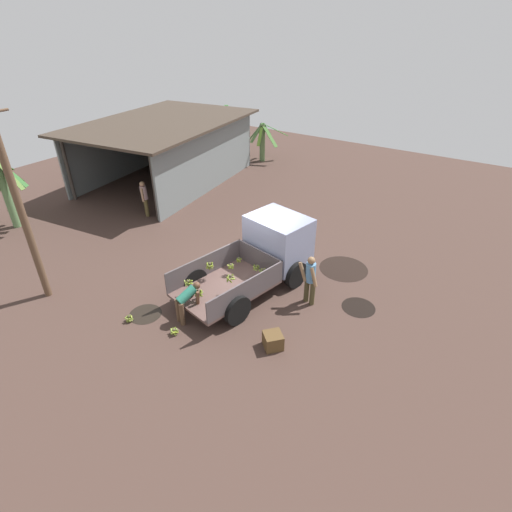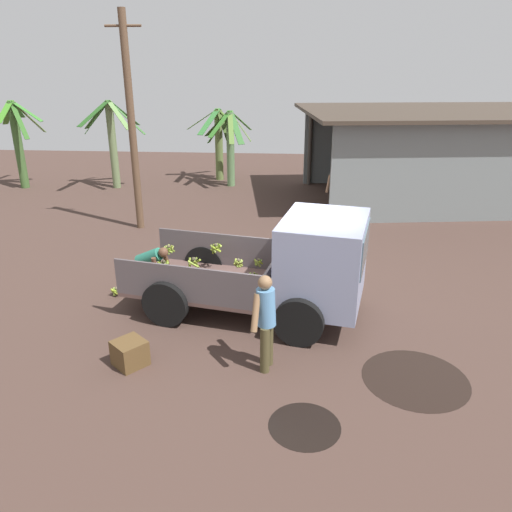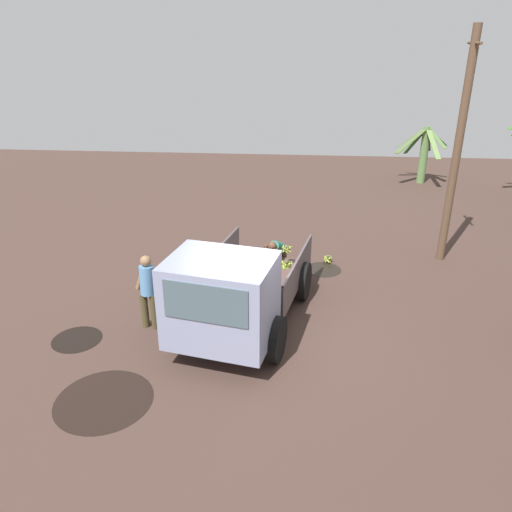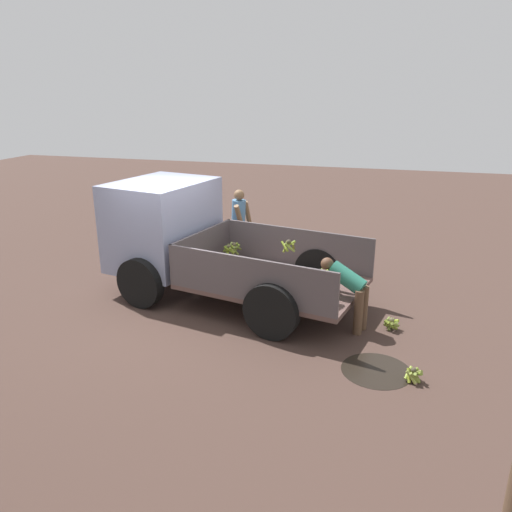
% 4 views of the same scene
% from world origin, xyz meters
% --- Properties ---
extents(ground, '(36.00, 36.00, 0.00)m').
position_xyz_m(ground, '(0.00, 0.00, 0.00)').
color(ground, '#45312A').
extents(mud_patch_0, '(1.72, 1.72, 0.01)m').
position_xyz_m(mud_patch_0, '(2.07, -2.64, 0.00)').
color(mud_patch_0, black).
rests_on(mud_patch_0, ground).
extents(mud_patch_1, '(0.99, 0.99, 0.01)m').
position_xyz_m(mud_patch_1, '(-3.65, 1.37, 0.00)').
color(mud_patch_1, black).
rests_on(mud_patch_1, ground).
extents(mud_patch_2, '(1.04, 1.04, 0.01)m').
position_xyz_m(mud_patch_2, '(0.26, -3.90, 0.00)').
color(mud_patch_2, black).
rests_on(mud_patch_2, ground).
extents(cargo_truck, '(4.97, 2.94, 2.11)m').
position_xyz_m(cargo_truck, '(0.16, -0.66, 1.12)').
color(cargo_truck, brown).
rests_on(cargo_truck, ground).
extents(warehouse_shed, '(10.28, 7.60, 3.20)m').
position_xyz_m(warehouse_shed, '(5.53, 8.95, 2.34)').
color(warehouse_shed, gray).
rests_on(warehouse_shed, ground).
extents(utility_pole, '(1.00, 0.22, 6.14)m').
position_xyz_m(utility_pole, '(-4.69, 4.74, 3.11)').
color(utility_pole, brown).
rests_on(utility_pole, ground).
extents(banana_palm_0, '(3.15, 2.47, 2.96)m').
position_xyz_m(banana_palm_0, '(11.17, 9.46, 1.65)').
color(banana_palm_0, '#4B5B3A').
rests_on(banana_palm_0, ground).
extents(banana_palm_2, '(2.00, 2.53, 2.99)m').
position_xyz_m(banana_palm_2, '(-2.58, 10.38, 1.63)').
color(banana_palm_2, '#608653').
rests_on(banana_palm_2, ground).
extents(banana_palm_3, '(2.36, 2.30, 2.28)m').
position_xyz_m(banana_palm_3, '(10.90, 6.54, 1.23)').
color(banana_palm_3, '#5E7A48').
rests_on(banana_palm_3, ground).
extents(person_foreground_visitor, '(0.43, 0.74, 1.69)m').
position_xyz_m(person_foreground_visitor, '(-0.39, -2.48, 0.94)').
color(person_foreground_visitor, '#474025').
rests_on(person_foreground_visitor, ground).
extents(person_worker_loading, '(0.84, 0.61, 1.15)m').
position_xyz_m(person_worker_loading, '(-3.08, 0.14, 0.71)').
color(person_worker_loading, brown).
rests_on(person_worker_loading, ground).
extents(person_bystander_near_shed, '(0.51, 0.56, 1.61)m').
position_xyz_m(person_bystander_near_shed, '(1.31, 6.58, 0.89)').
color(person_bystander_near_shed, brown).
rests_on(person_bystander_near_shed, ground).
extents(banana_bunch_on_ground_0, '(0.27, 0.27, 0.21)m').
position_xyz_m(banana_bunch_on_ground_0, '(-3.81, 0.01, 0.12)').
color(banana_bunch_on_ground_0, brown).
rests_on(banana_bunch_on_ground_0, ground).
extents(banana_bunch_on_ground_1, '(0.25, 0.24, 0.21)m').
position_xyz_m(banana_bunch_on_ground_1, '(-4.14, 1.52, 0.11)').
color(banana_bunch_on_ground_1, '#443E2C').
rests_on(banana_bunch_on_ground_1, ground).
extents(wooden_crate_0, '(0.69, 0.69, 0.45)m').
position_xyz_m(wooden_crate_0, '(-2.68, -2.58, 0.22)').
color(wooden_crate_0, brown).
rests_on(wooden_crate_0, ground).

